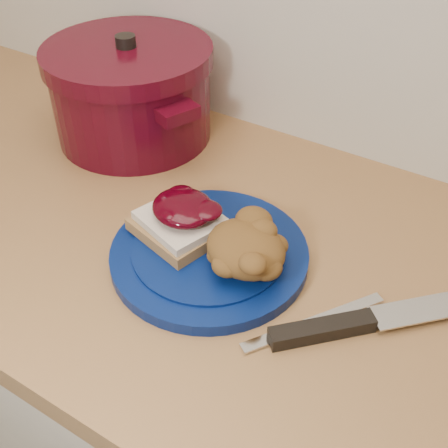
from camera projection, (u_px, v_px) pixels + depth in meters
The scene contains 8 objects.
base_cabinet at pixel (222, 427), 1.06m from camera, with size 4.00×0.60×0.86m, color beige.
plate at pixel (209, 254), 0.73m from camera, with size 0.26×0.26×0.02m, color #051750.
sandwich at pixel (181, 218), 0.73m from camera, with size 0.13×0.12×0.05m.
stuffing_mound at pixel (246, 249), 0.68m from camera, with size 0.10×0.09×0.05m, color brown.
chef_knife at pixel (359, 322), 0.64m from camera, with size 0.25×0.25×0.02m.
butter_knife at pixel (314, 322), 0.65m from camera, with size 0.19×0.01×0.00m, color silver.
dutch_oven at pixel (131, 92), 0.92m from camera, with size 0.35×0.35×0.17m.
pepper_grinder at pixel (134, 82), 0.99m from camera, with size 0.07×0.07×0.12m.
Camera 1 is at (0.30, 1.02, 1.41)m, focal length 45.00 mm.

